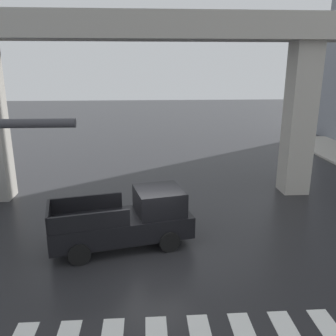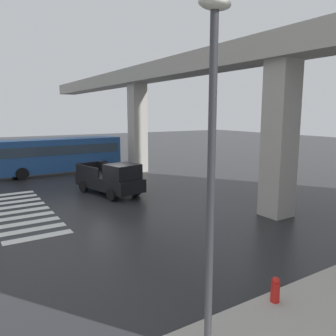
{
  "view_description": "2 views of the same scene",
  "coord_description": "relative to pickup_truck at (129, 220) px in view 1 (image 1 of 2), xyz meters",
  "views": [
    {
      "loc": [
        -0.18,
        -11.5,
        6.42
      ],
      "look_at": [
        0.83,
        4.07,
        1.92
      ],
      "focal_mm": 37.52,
      "sensor_mm": 36.0,
      "label": 1
    },
    {
      "loc": [
        18.55,
        -7.49,
        5.15
      ],
      "look_at": [
        0.9,
        3.59,
        1.69
      ],
      "focal_mm": 35.73,
      "sensor_mm": 36.0,
      "label": 2
    }
  ],
  "objects": [
    {
      "name": "ground_plane",
      "position": [
        0.84,
        -0.48,
        -0.99
      ],
      "size": [
        120.0,
        120.0,
        0.0
      ],
      "primitive_type": "plane",
      "color": "#232326"
    },
    {
      "name": "elevated_overpass",
      "position": [
        0.84,
        5.34,
        6.56
      ],
      "size": [
        57.86,
        2.06,
        8.82
      ],
      "color": "#ADA89E",
      "rests_on": "ground"
    },
    {
      "name": "pickup_truck",
      "position": [
        0.0,
        0.0,
        0.0
      ],
      "size": [
        5.39,
        2.96,
        2.08
      ],
      "color": "black",
      "rests_on": "ground"
    }
  ]
}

